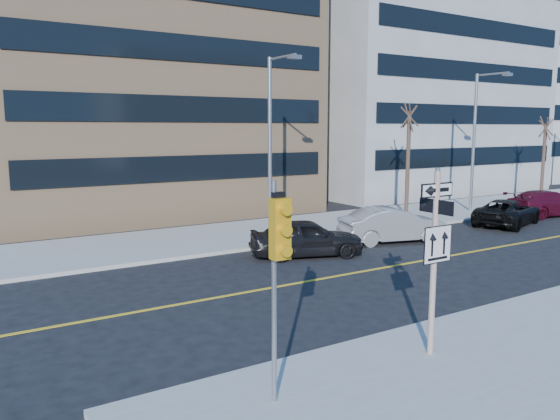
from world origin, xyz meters
TOP-DOWN VIEW (x-y plane):
  - ground at (0.00, 0.00)m, footprint 120.00×120.00m
  - far_sidewalk at (18.00, 12.00)m, footprint 66.00×6.00m
  - road_centerline at (12.00, 4.00)m, footprint 40.00×0.14m
  - sign_pole at (0.00, -2.51)m, footprint 0.92×0.92m
  - traffic_signal at (-4.00, -2.66)m, footprint 0.32×0.45m
  - parked_car_a at (3.26, 6.98)m, footprint 3.20×4.80m
  - parked_car_b at (8.08, 7.17)m, footprint 2.89×5.02m
  - parked_car_c at (16.18, 7.19)m, footprint 3.68×5.38m
  - parked_car_d at (20.74, 7.88)m, footprint 2.69×5.36m
  - streetlight_a at (4.00, 10.76)m, footprint 0.55×2.25m
  - streetlight_b at (18.00, 10.76)m, footprint 0.55×2.25m
  - street_tree_west at (13.00, 11.30)m, footprint 1.80×1.80m
  - street_tree_east at (26.00, 11.60)m, footprint 1.80×1.80m
  - building_brick at (2.00, 25.00)m, footprint 18.00×18.00m
  - building_grey_mid at (24.00, 24.00)m, footprint 20.00×16.00m
  - building_grey_far at (45.00, 27.00)m, footprint 18.00×18.00m

SIDE VIEW (x-z plane):
  - ground at x=0.00m, z-range 0.00..0.00m
  - road_centerline at x=12.00m, z-range 0.00..0.01m
  - far_sidewalk at x=18.00m, z-range 0.00..0.15m
  - parked_car_c at x=16.18m, z-range 0.00..1.37m
  - parked_car_d at x=20.74m, z-range 0.00..1.49m
  - parked_car_a at x=3.26m, z-range 0.00..1.52m
  - parked_car_b at x=8.08m, z-range 0.00..1.57m
  - sign_pole at x=0.00m, z-range 0.41..4.47m
  - traffic_signal at x=-4.00m, z-range 1.03..5.03m
  - streetlight_a at x=4.00m, z-range 0.76..8.76m
  - streetlight_b at x=18.00m, z-range 0.76..8.76m
  - street_tree_east at x=26.00m, z-range 2.07..7.82m
  - street_tree_west at x=13.00m, z-range 2.35..8.70m
  - building_grey_mid at x=24.00m, z-range 0.00..15.00m
  - building_grey_far at x=45.00m, z-range 0.00..16.00m
  - building_brick at x=2.00m, z-range 0.00..18.00m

